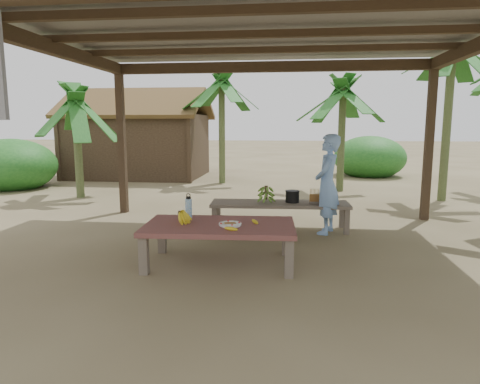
# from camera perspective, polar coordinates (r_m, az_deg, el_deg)

# --- Properties ---
(ground) EXTENTS (80.00, 80.00, 0.00)m
(ground) POSITION_cam_1_polar(r_m,az_deg,el_deg) (5.81, 2.58, -7.90)
(ground) COLOR brown
(ground) RESTS_ON ground
(pavilion) EXTENTS (6.60, 5.60, 2.95)m
(pavilion) POSITION_cam_1_polar(r_m,az_deg,el_deg) (5.66, 2.63, 20.09)
(pavilion) COLOR black
(pavilion) RESTS_ON ground
(work_table) EXTENTS (1.85, 1.09, 0.50)m
(work_table) POSITION_cam_1_polar(r_m,az_deg,el_deg) (5.19, -2.72, -4.99)
(work_table) COLOR brown
(work_table) RESTS_ON ground
(bench) EXTENTS (2.23, 0.71, 0.45)m
(bench) POSITION_cam_1_polar(r_m,az_deg,el_deg) (6.90, 5.33, -1.84)
(bench) COLOR brown
(bench) RESTS_ON ground
(ripe_banana_bunch) EXTENTS (0.31, 0.28, 0.16)m
(ripe_banana_bunch) POSITION_cam_1_polar(r_m,az_deg,el_deg) (5.27, -8.09, -3.22)
(ripe_banana_bunch) COLOR yellow
(ripe_banana_bunch) RESTS_ON work_table
(plate) EXTENTS (0.27, 0.27, 0.04)m
(plate) POSITION_cam_1_polar(r_m,az_deg,el_deg) (5.08, -1.32, -4.34)
(plate) COLOR white
(plate) RESTS_ON work_table
(loose_banana_front) EXTENTS (0.16, 0.07, 0.04)m
(loose_banana_front) POSITION_cam_1_polar(r_m,az_deg,el_deg) (4.85, -1.20, -4.92)
(loose_banana_front) COLOR yellow
(loose_banana_front) RESTS_ON work_table
(loose_banana_side) EXTENTS (0.12, 0.13, 0.04)m
(loose_banana_side) POSITION_cam_1_polar(r_m,az_deg,el_deg) (5.20, 2.01, -3.98)
(loose_banana_side) COLOR yellow
(loose_banana_side) RESTS_ON work_table
(water_flask) EXTENTS (0.09, 0.09, 0.32)m
(water_flask) POSITION_cam_1_polar(r_m,az_deg,el_deg) (5.54, -6.87, -2.05)
(water_flask) COLOR #4496D6
(water_flask) RESTS_ON work_table
(green_banana_stalk) EXTENTS (0.26, 0.26, 0.28)m
(green_banana_stalk) POSITION_cam_1_polar(r_m,az_deg,el_deg) (6.87, 3.51, -0.21)
(green_banana_stalk) COLOR #598C2D
(green_banana_stalk) RESTS_ON bench
(cooking_pot) EXTENTS (0.22, 0.22, 0.18)m
(cooking_pot) POSITION_cam_1_polar(r_m,az_deg,el_deg) (6.91, 7.00, -0.62)
(cooking_pot) COLOR black
(cooking_pot) RESTS_ON bench
(skewer_rack) EXTENTS (0.18, 0.09, 0.24)m
(skewer_rack) POSITION_cam_1_polar(r_m,az_deg,el_deg) (6.86, 9.88, -0.52)
(skewer_rack) COLOR #A57F47
(skewer_rack) RESTS_ON bench
(woman) EXTENTS (0.52, 0.65, 1.55)m
(woman) POSITION_cam_1_polar(r_m,az_deg,el_deg) (6.74, 11.55, 1.01)
(woman) COLOR #7CA8EC
(woman) RESTS_ON ground
(hut) EXTENTS (4.40, 3.43, 2.85)m
(hut) POSITION_cam_1_polar(r_m,az_deg,el_deg) (14.42, -13.20, 6.44)
(hut) COLOR black
(hut) RESTS_ON ground
(banana_plant_ne) EXTENTS (1.80, 1.80, 3.58)m
(banana_plant_ne) POSITION_cam_1_polar(r_m,az_deg,el_deg) (10.54, 26.41, 15.68)
(banana_plant_ne) COLOR #596638
(banana_plant_ne) RESTS_ON ground
(banana_plant_n) EXTENTS (1.80, 1.80, 2.78)m
(banana_plant_n) POSITION_cam_1_polar(r_m,az_deg,el_deg) (11.13, 13.55, 11.89)
(banana_plant_n) COLOR #596638
(banana_plant_n) RESTS_ON ground
(banana_plant_nw) EXTENTS (1.80, 1.80, 3.14)m
(banana_plant_nw) POSITION_cam_1_polar(r_m,az_deg,el_deg) (12.38, -2.46, 13.45)
(banana_plant_nw) COLOR #596638
(banana_plant_nw) RESTS_ON ground
(banana_plant_w) EXTENTS (1.80, 1.80, 2.42)m
(banana_plant_w) POSITION_cam_1_polar(r_m,az_deg,el_deg) (10.54, -21.05, 9.85)
(banana_plant_w) COLOR #596638
(banana_plant_w) RESTS_ON ground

